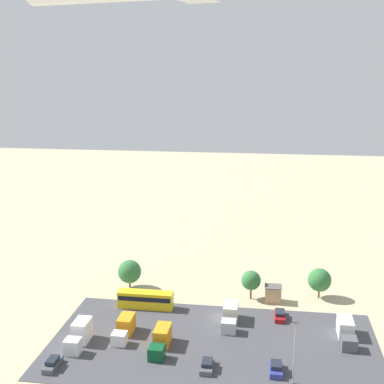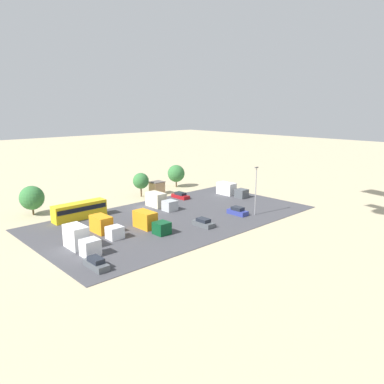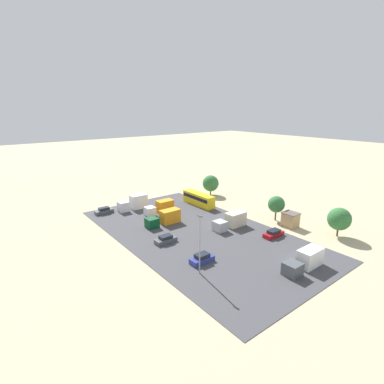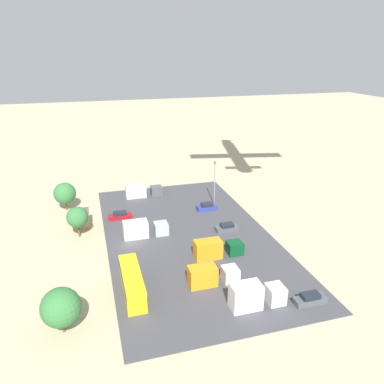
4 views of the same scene
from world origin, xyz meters
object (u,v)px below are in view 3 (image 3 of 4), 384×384
at_px(parked_truck_3, 305,260).
at_px(parked_truck_2, 161,207).
at_px(parked_car_1, 274,234).
at_px(parked_truck_4, 165,218).
at_px(bus, 199,199).
at_px(parked_car_2, 202,259).
at_px(parked_truck_1, 231,221).
at_px(parked_car_0, 104,211).
at_px(parked_truck_0, 134,203).
at_px(shed_building, 290,220).
at_px(parked_car_3, 166,239).

bearing_deg(parked_truck_3, parked_truck_2, 6.47).
bearing_deg(parked_car_1, parked_truck_4, -144.73).
xyz_separation_m(bus, parked_truck_2, (1.08, 11.33, -0.39)).
bearing_deg(parked_car_2, parked_truck_1, -61.72).
relative_size(parked_car_0, parked_truck_0, 0.59).
xyz_separation_m(parked_car_1, parked_truck_3, (-11.00, 6.20, 0.76)).
bearing_deg(parked_truck_2, shed_building, -144.67).
xyz_separation_m(parked_truck_1, parked_truck_4, (10.56, 10.44, -0.02)).
distance_m(parked_truck_1, parked_truck_3, 20.10).
xyz_separation_m(parked_car_1, parked_car_3, (11.18, 18.97, 0.01)).
xyz_separation_m(bus, parked_truck_0, (7.65, 15.27, -0.10)).
relative_size(parked_truck_0, parked_truck_2, 1.01).
relative_size(shed_building, parked_truck_4, 0.41).
bearing_deg(parked_truck_0, bus, -116.63).
bearing_deg(parked_car_1, bus, 178.03).
relative_size(shed_building, parked_truck_3, 0.40).
relative_size(bus, parked_truck_0, 1.39).
xyz_separation_m(bus, parked_car_0, (9.23, 22.86, -1.10)).
distance_m(parked_car_0, parked_car_2, 34.07).
bearing_deg(bus, parked_truck_3, 79.01).
xyz_separation_m(parked_truck_2, parked_truck_3, (-37.52, -4.25, 0.01)).
distance_m(parked_car_2, parked_truck_2, 26.93).
distance_m(parked_car_0, parked_truck_4, 17.32).
distance_m(bus, parked_truck_1, 17.07).
distance_m(shed_building, parked_car_2, 25.84).
xyz_separation_m(parked_truck_2, parked_truck_4, (-7.07, 3.30, 0.05)).
xyz_separation_m(parked_car_1, parked_truck_0, (33.09, 14.39, 1.04)).
xyz_separation_m(parked_car_3, parked_truck_1, (-2.28, -15.66, 0.80)).
bearing_deg(parked_truck_1, bus, -14.19).
distance_m(parked_truck_1, parked_truck_4, 14.85).
relative_size(shed_building, bus, 0.32).
distance_m(bus, parked_truck_2, 11.39).
height_order(parked_car_0, parked_truck_3, parked_truck_3).
xyz_separation_m(bus, parked_truck_1, (-16.55, 4.18, -0.32)).
distance_m(parked_car_3, parked_truck_1, 15.85).
distance_m(parked_truck_1, parked_truck_2, 19.02).
distance_m(shed_building, parked_truck_4, 27.93).
height_order(bus, parked_car_3, bus).
bearing_deg(bus, parked_car_0, -21.98).
bearing_deg(parked_car_3, parked_truck_3, -150.06).
bearing_deg(bus, parked_car_1, 88.03).
bearing_deg(parked_truck_3, parked_truck_0, 10.52).
bearing_deg(parked_truck_3, shed_building, -48.06).
bearing_deg(parked_car_0, parked_car_3, 7.32).
xyz_separation_m(parked_car_2, parked_car_3, (10.39, 0.60, -0.06)).
bearing_deg(bus, parked_truck_1, 75.81).
height_order(parked_car_1, parked_truck_2, parked_truck_2).
distance_m(shed_building, parked_truck_0, 38.60).
bearing_deg(parked_car_3, parked_truck_4, -32.22).
bearing_deg(parked_truck_0, parked_car_0, 78.30).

